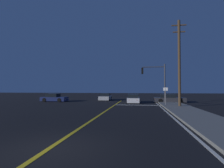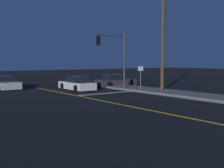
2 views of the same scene
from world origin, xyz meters
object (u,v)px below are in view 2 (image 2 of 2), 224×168
street_sign_corner (141,74)px  car_lead_oncoming_charcoal (115,81)px  utility_pole_right (163,33)px  car_side_waiting_white (77,84)px  traffic_signal_near_right (115,51)px  car_following_oncoming_silver (4,83)px

street_sign_corner → car_lead_oncoming_charcoal: bearing=76.9°
utility_pole_right → street_sign_corner: size_ratio=4.35×
car_side_waiting_white → utility_pole_right: 9.40m
car_lead_oncoming_charcoal → traffic_signal_near_right: 4.78m
car_lead_oncoming_charcoal → car_following_oncoming_silver: bearing=-109.7°
traffic_signal_near_right → street_sign_corner: size_ratio=2.40×
street_sign_corner → utility_pole_right: bearing=-44.9°
car_following_oncoming_silver → car_side_waiting_white: bearing=134.6°
car_side_waiting_white → street_sign_corner: bearing=-47.7°
car_lead_oncoming_charcoal → car_following_oncoming_silver: 11.62m
car_following_oncoming_silver → traffic_signal_near_right: traffic_signal_near_right is taller
car_lead_oncoming_charcoal → utility_pole_right: utility_pole_right is taller
car_following_oncoming_silver → traffic_signal_near_right: size_ratio=0.78×
utility_pole_right → street_sign_corner: utility_pole_right is taller
car_following_oncoming_silver → car_side_waiting_white: same height
street_sign_corner → car_side_waiting_white: bearing=133.0°
utility_pole_right → street_sign_corner: (-1.40, 1.39, -3.73)m
car_side_waiting_white → utility_pole_right: bearing=-47.2°
street_sign_corner → traffic_signal_near_right: bearing=107.5°
car_side_waiting_white → traffic_signal_near_right: traffic_signal_near_right is taller
car_following_oncoming_silver → car_side_waiting_white: 7.44m
car_side_waiting_white → utility_pole_right: size_ratio=0.43×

